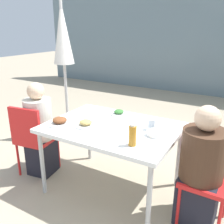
# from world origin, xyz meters

# --- Properties ---
(ground_plane) EXTENTS (24.00, 24.00, 0.00)m
(ground_plane) POSITION_xyz_m (0.00, 0.00, 0.00)
(ground_plane) COLOR tan
(building_facade) EXTENTS (10.00, 0.20, 3.00)m
(building_facade) POSITION_xyz_m (0.00, 4.78, 1.50)
(building_facade) COLOR slate
(building_facade) RESTS_ON ground
(dining_table) EXTENTS (1.32, 0.97, 0.76)m
(dining_table) POSITION_xyz_m (0.00, 0.00, 0.70)
(dining_table) COLOR white
(dining_table) RESTS_ON ground
(chair_left) EXTENTS (0.45, 0.45, 0.88)m
(chair_left) POSITION_xyz_m (-0.95, -0.22, 0.52)
(chair_left) COLOR red
(chair_left) RESTS_ON ground
(person_left) EXTENTS (0.32, 0.32, 1.13)m
(person_left) POSITION_xyz_m (-0.91, -0.13, 0.54)
(person_left) COLOR black
(person_left) RESTS_ON ground
(chair_right) EXTENTS (0.41, 0.41, 0.88)m
(chair_right) POSITION_xyz_m (0.96, 0.06, 0.52)
(chair_right) COLOR red
(chair_right) RESTS_ON ground
(person_right) EXTENTS (0.37, 0.37, 1.12)m
(person_right) POSITION_xyz_m (0.91, -0.02, 0.52)
(person_right) COLOR black
(person_right) RESTS_ON ground
(closed_umbrella) EXTENTS (0.36, 0.36, 2.08)m
(closed_umbrella) POSITION_xyz_m (-1.36, 0.89, 1.50)
(closed_umbrella) COLOR #333333
(closed_umbrella) RESTS_ON ground
(plate_0) EXTENTS (0.23, 0.23, 0.07)m
(plate_0) POSITION_xyz_m (-0.23, -0.14, 0.78)
(plate_0) COLOR white
(plate_0) RESTS_ON dining_table
(plate_1) EXTENTS (0.27, 0.27, 0.07)m
(plate_1) POSITION_xyz_m (-0.50, -0.23, 0.78)
(plate_1) COLOR white
(plate_1) RESTS_ON dining_table
(plate_2) EXTENTS (0.20, 0.20, 0.06)m
(plate_2) POSITION_xyz_m (-0.11, 0.34, 0.78)
(plate_2) COLOR white
(plate_2) RESTS_ON dining_table
(bottle) EXTENTS (0.07, 0.07, 0.19)m
(bottle) POSITION_xyz_m (0.37, -0.29, 0.85)
(bottle) COLOR #B7751E
(bottle) RESTS_ON dining_table
(drinking_cup) EXTENTS (0.08, 0.08, 0.11)m
(drinking_cup) POSITION_xyz_m (0.39, 0.11, 0.81)
(drinking_cup) COLOR silver
(drinking_cup) RESTS_ON dining_table
(salad_bowl) EXTENTS (0.15, 0.15, 0.05)m
(salad_bowl) POSITION_xyz_m (0.47, -0.01, 0.78)
(salad_bowl) COLOR white
(salad_bowl) RESTS_ON dining_table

